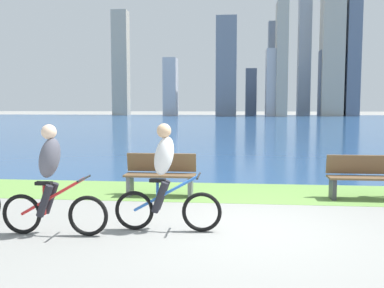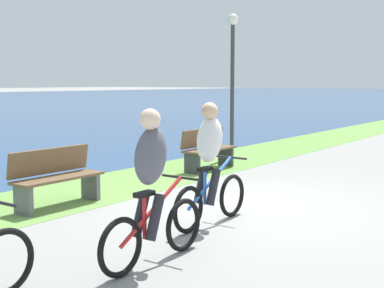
% 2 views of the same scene
% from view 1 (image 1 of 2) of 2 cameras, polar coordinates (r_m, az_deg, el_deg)
% --- Properties ---
extents(ground_plane, '(300.00, 300.00, 0.00)m').
position_cam_1_polar(ground_plane, '(6.83, 6.68, -11.14)').
color(ground_plane, gray).
extents(grass_strip_bayside, '(120.00, 2.17, 0.01)m').
position_cam_1_polar(grass_strip_bayside, '(9.48, 6.40, -6.50)').
color(grass_strip_bayside, '#6B9947').
rests_on(grass_strip_bayside, ground).
extents(bay_water_surface, '(300.00, 83.03, 0.00)m').
position_cam_1_polar(bay_water_surface, '(51.92, 5.84, 2.99)').
color(bay_water_surface, navy).
rests_on(bay_water_surface, ground).
extents(cyclist_lead, '(1.65, 0.52, 1.65)m').
position_cam_1_polar(cyclist_lead, '(6.46, -3.65, -4.50)').
color(cyclist_lead, black).
rests_on(cyclist_lead, ground).
extents(cyclist_trailing, '(1.62, 0.52, 1.64)m').
position_cam_1_polar(cyclist_trailing, '(6.57, -18.44, -4.61)').
color(cyclist_trailing, black).
rests_on(cyclist_trailing, ground).
extents(bench_near_path, '(1.50, 0.47, 0.90)m').
position_cam_1_polar(bench_near_path, '(9.06, -4.27, -4.16)').
color(bench_near_path, brown).
rests_on(bench_near_path, ground).
extents(bench_far_along_path, '(1.50, 0.47, 0.90)m').
position_cam_1_polar(bench_far_along_path, '(9.40, 22.26, -4.19)').
color(bench_far_along_path, brown).
rests_on(bench_far_along_path, ground).
extents(city_skyline_far_shore, '(48.79, 11.38, 23.89)m').
position_cam_1_polar(city_skyline_far_shore, '(85.06, 10.24, 10.18)').
color(city_skyline_far_shore, '#ADA899').
rests_on(city_skyline_far_shore, ground).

